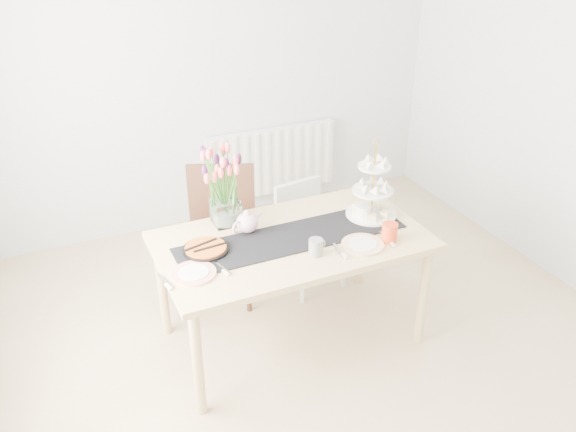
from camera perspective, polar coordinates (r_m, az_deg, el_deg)
name	(u,v)px	position (r m, az deg, el deg)	size (l,w,h in m)	color
room_shell	(349,179)	(3.10, 5.71, 3.45)	(4.50, 4.50, 4.50)	tan
radiator	(272,161)	(5.44, -1.55, 5.16)	(1.20, 0.08, 0.60)	white
dining_table	(292,249)	(3.68, 0.34, -3.11)	(1.60, 0.90, 0.75)	tan
chair_brown	(222,223)	(4.24, -6.23, -0.67)	(0.61, 0.61, 0.94)	#3A2015
chair_white	(305,227)	(4.40, 1.58, -1.02)	(0.44, 0.44, 0.76)	silver
table_runner	(292,238)	(3.64, 0.34, -2.03)	(1.40, 0.35, 0.01)	black
tulip_vase	(224,176)	(3.68, -6.01, 3.75)	(0.59, 0.59, 0.50)	silver
cake_stand	(372,197)	(3.86, 7.89, 1.77)	(0.32, 0.32, 0.47)	gold
teapot	(247,223)	(3.68, -3.83, -0.62)	(0.22, 0.18, 0.14)	silver
cream_jug	(363,213)	(3.85, 7.04, 0.31)	(0.10, 0.10, 0.10)	white
tart_tin	(206,249)	(3.54, -7.71, -3.10)	(0.27, 0.27, 0.03)	black
mug_grey	(316,247)	(3.47, 2.62, -2.92)	(0.08, 0.08, 0.10)	gray
mug_orange	(389,232)	(3.64, 9.48, -1.50)	(0.09, 0.09, 0.11)	#E74019
plate_left	(194,273)	(3.35, -8.81, -5.32)	(0.25, 0.25, 0.01)	silver
plate_right	(363,245)	(3.60, 7.00, -2.67)	(0.25, 0.25, 0.01)	white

